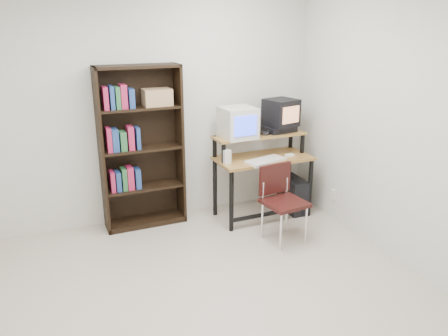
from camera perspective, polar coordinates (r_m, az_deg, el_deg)
name	(u,v)px	position (r m, az deg, el deg)	size (l,w,h in m)	color
floor	(207,314)	(3.70, -2.25, -18.47)	(4.00, 4.00, 0.01)	#BCAE9C
back_wall	(145,109)	(4.98, -10.22, 7.55)	(4.00, 0.01, 2.60)	beige
right_wall	(422,133)	(4.17, 24.41, 4.13)	(0.01, 4.00, 2.60)	beige
computer_desk	(262,161)	(5.12, 5.03, 0.87)	(1.12, 0.59, 0.98)	olive
crt_monitor	(238,123)	(4.95, 1.82, 5.94)	(0.39, 0.40, 0.35)	beige
vcr	(279,129)	(5.26, 7.19, 5.04)	(0.36, 0.26, 0.08)	black
crt_tv	(281,113)	(5.23, 7.45, 7.19)	(0.41, 0.40, 0.32)	black
cd_spindle	(265,133)	(5.10, 5.38, 4.52)	(0.12, 0.12, 0.05)	#26262B
keyboard	(266,161)	(4.93, 5.44, 0.91)	(0.47, 0.21, 0.04)	beige
mousepad	(290,157)	(5.15, 8.63, 1.38)	(0.22, 0.18, 0.01)	black
mouse	(290,155)	(5.16, 8.58, 1.63)	(0.10, 0.06, 0.03)	white
desk_speaker	(227,157)	(4.81, 0.35, 1.40)	(0.08, 0.07, 0.17)	beige
pc_tower	(293,194)	(5.44, 8.95, -3.43)	(0.20, 0.45, 0.42)	black
school_chair	(281,195)	(4.62, 7.44, -3.53)	(0.46, 0.46, 0.81)	black
bookshelf	(141,146)	(4.90, -10.83, 2.84)	(0.91, 0.33, 1.80)	black
wall_outlet	(333,195)	(5.29, 14.10, -3.40)	(0.02, 0.08, 0.12)	beige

